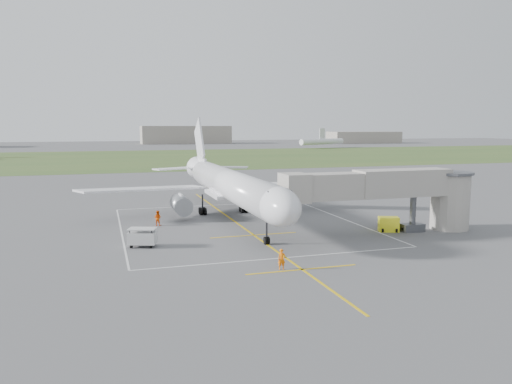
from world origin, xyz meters
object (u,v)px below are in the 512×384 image
object	(u,v)px
jet_bridge	(396,191)
ramp_worker_wing	(158,218)
ramp_worker_nose	(282,259)
gpu_unit	(389,224)
baggage_cart	(142,237)
airliner	(230,185)

from	to	relation	value
jet_bridge	ramp_worker_wing	world-z (taller)	jet_bridge
ramp_worker_nose	gpu_unit	bearing A→B (deg)	41.67
gpu_unit	baggage_cart	world-z (taller)	baggage_cart
ramp_worker_nose	jet_bridge	bearing A→B (deg)	39.18
jet_bridge	gpu_unit	world-z (taller)	jet_bridge
airliner	baggage_cart	world-z (taller)	airliner
jet_bridge	gpu_unit	xyz separation A→B (m)	(-0.33, 0.82, -3.92)
baggage_cart	ramp_worker_nose	distance (m)	15.73
airliner	ramp_worker_nose	bearing A→B (deg)	-93.89
jet_bridge	gpu_unit	bearing A→B (deg)	111.66
gpu_unit	ramp_worker_wing	size ratio (longest dim) A/B	1.40
gpu_unit	ramp_worker_nose	distance (m)	20.15
jet_bridge	gpu_unit	distance (m)	4.02
gpu_unit	baggage_cart	xyz separation A→B (m)	(-27.63, 0.87, 0.15)
baggage_cart	ramp_worker_nose	world-z (taller)	baggage_cart
baggage_cart	ramp_worker_wing	distance (m)	10.78
gpu_unit	baggage_cart	bearing A→B (deg)	-160.61
jet_bridge	ramp_worker_wing	bearing A→B (deg)	154.36
jet_bridge	ramp_worker_nose	distance (m)	20.37
baggage_cart	jet_bridge	bearing A→B (deg)	15.46
gpu_unit	ramp_worker_nose	size ratio (longest dim) A/B	1.48
ramp_worker_nose	ramp_worker_wing	size ratio (longest dim) A/B	0.95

